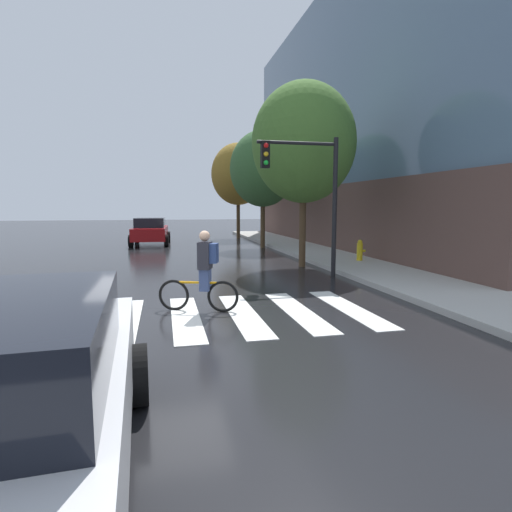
{
  "coord_description": "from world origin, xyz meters",
  "views": [
    {
      "loc": [
        0.05,
        -8.1,
        2.19
      ],
      "look_at": [
        2.11,
        1.12,
        1.05
      ],
      "focal_mm": 29.13,
      "sensor_mm": 36.0,
      "label": 1
    }
  ],
  "objects": [
    {
      "name": "ground_plane",
      "position": [
        0.0,
        0.0,
        0.0
      ],
      "size": [
        120.0,
        120.0,
        0.0
      ],
      "primitive_type": "plane",
      "color": "black"
    },
    {
      "name": "crosswalk_stripes",
      "position": [
        0.44,
        0.0,
        0.01
      ],
      "size": [
        7.49,
        3.44,
        0.01
      ],
      "color": "silver",
      "rests_on": "ground"
    },
    {
      "name": "manhole_cover",
      "position": [
        -0.91,
        -1.63,
        0.0
      ],
      "size": [
        0.64,
        0.64,
        0.01
      ],
      "primitive_type": "cylinder",
      "color": "#473D1E",
      "rests_on": "ground"
    },
    {
      "name": "sedan_mid",
      "position": [
        -0.67,
        16.14,
        0.79
      ],
      "size": [
        2.25,
        4.51,
        1.53
      ],
      "color": "maroon",
      "rests_on": "ground"
    },
    {
      "name": "cyclist",
      "position": [
        0.84,
        0.4,
        0.84
      ],
      "size": [
        1.63,
        0.64,
        1.69
      ],
      "color": "black",
      "rests_on": "ground"
    },
    {
      "name": "traffic_light_near",
      "position": [
        4.27,
        3.66,
        2.86
      ],
      "size": [
        2.47,
        0.28,
        4.2
      ],
      "color": "black",
      "rests_on": "ground"
    },
    {
      "name": "fire_hydrant",
      "position": [
        7.24,
        6.18,
        0.53
      ],
      "size": [
        0.33,
        0.22,
        0.78
      ],
      "color": "gold",
      "rests_on": "sidewalk"
    },
    {
      "name": "street_tree_near",
      "position": [
        4.94,
        6.11,
        4.38
      ],
      "size": [
        3.65,
        3.65,
        6.49
      ],
      "color": "#4C3823",
      "rests_on": "ground"
    },
    {
      "name": "street_tree_mid",
      "position": [
        5.15,
        13.11,
        4.1
      ],
      "size": [
        3.41,
        3.41,
        6.07
      ],
      "color": "#4C3823",
      "rests_on": "ground"
    },
    {
      "name": "street_tree_far",
      "position": [
        5.04,
        19.75,
        4.3
      ],
      "size": [
        3.58,
        3.58,
        6.37
      ],
      "color": "#4C3823",
      "rests_on": "ground"
    },
    {
      "name": "corner_building",
      "position": [
        17.99,
        13.11,
        6.55
      ],
      "size": [
        19.81,
        25.91,
        13.2
      ],
      "color": "brown",
      "rests_on": "ground"
    }
  ]
}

